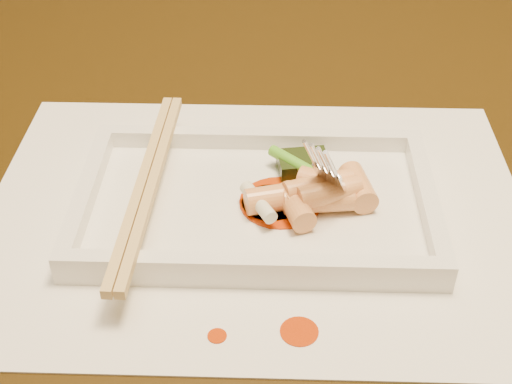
{
  "coord_description": "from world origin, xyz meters",
  "views": [
    {
      "loc": [
        0.07,
        -0.48,
        1.09
      ],
      "look_at": [
        0.06,
        -0.07,
        0.77
      ],
      "focal_mm": 50.0,
      "sensor_mm": 36.0,
      "label": 1
    }
  ],
  "objects_px": {
    "placemat": "(256,212)",
    "fork": "(359,104)",
    "table": "(193,245)",
    "chopstick_a": "(142,182)",
    "plate_base": "(256,207)"
  },
  "relations": [
    {
      "from": "placemat",
      "to": "fork",
      "type": "xyz_separation_m",
      "value": [
        0.07,
        0.02,
        0.08
      ]
    },
    {
      "from": "table",
      "to": "chopstick_a",
      "type": "distance_m",
      "value": 0.15
    },
    {
      "from": "fork",
      "to": "chopstick_a",
      "type": "bearing_deg",
      "value": -173.25
    },
    {
      "from": "fork",
      "to": "plate_base",
      "type": "bearing_deg",
      "value": -165.58
    },
    {
      "from": "placemat",
      "to": "table",
      "type": "bearing_deg",
      "value": 129.16
    },
    {
      "from": "table",
      "to": "fork",
      "type": "relative_size",
      "value": 10.0
    },
    {
      "from": "table",
      "to": "plate_base",
      "type": "relative_size",
      "value": 5.38
    },
    {
      "from": "fork",
      "to": "table",
      "type": "bearing_deg",
      "value": 156.78
    },
    {
      "from": "placemat",
      "to": "fork",
      "type": "height_order",
      "value": "fork"
    },
    {
      "from": "chopstick_a",
      "to": "fork",
      "type": "relative_size",
      "value": 1.61
    },
    {
      "from": "placemat",
      "to": "chopstick_a",
      "type": "bearing_deg",
      "value": 180.0
    },
    {
      "from": "table",
      "to": "placemat",
      "type": "height_order",
      "value": "placemat"
    },
    {
      "from": "chopstick_a",
      "to": "fork",
      "type": "distance_m",
      "value": 0.16
    },
    {
      "from": "plate_base",
      "to": "chopstick_a",
      "type": "relative_size",
      "value": 1.16
    },
    {
      "from": "placemat",
      "to": "plate_base",
      "type": "bearing_deg",
      "value": 0.0
    }
  ]
}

